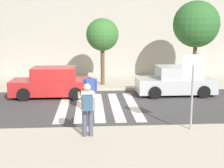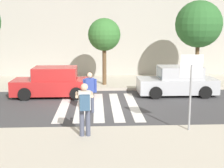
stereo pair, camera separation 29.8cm
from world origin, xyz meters
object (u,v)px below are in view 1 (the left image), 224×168
(stop_sign, at_px, (193,75))
(parked_car_red, at_px, (52,83))
(parked_car_silver, at_px, (176,81))
(street_tree_east, at_px, (196,24))
(pedestrian_crossing, at_px, (90,90))
(street_tree_center, at_px, (102,35))
(photographer_with_backpack, at_px, (87,105))

(stop_sign, distance_m, parked_car_red, 8.18)
(parked_car_silver, relative_size, street_tree_east, 0.82)
(pedestrian_crossing, height_order, street_tree_center, street_tree_center)
(stop_sign, bearing_deg, photographer_with_backpack, -172.77)
(street_tree_east, bearing_deg, photographer_with_backpack, -126.11)
(parked_car_silver, bearing_deg, photographer_with_backpack, -125.85)
(photographer_with_backpack, distance_m, pedestrian_crossing, 3.30)
(photographer_with_backpack, distance_m, parked_car_silver, 8.00)
(photographer_with_backpack, relative_size, pedestrian_crossing, 1.00)
(street_tree_east, bearing_deg, pedestrian_crossing, -138.92)
(photographer_with_backpack, xyz_separation_m, street_tree_center, (0.86, 8.97, 1.94))
(pedestrian_crossing, xyz_separation_m, parked_car_red, (-1.96, 3.17, -0.25))
(stop_sign, xyz_separation_m, parked_car_silver, (1.16, 6.02, -1.29))
(photographer_with_backpack, height_order, pedestrian_crossing, photographer_with_backpack)
(parked_car_silver, height_order, street_tree_east, street_tree_east)
(parked_car_red, xyz_separation_m, street_tree_east, (8.30, 2.35, 3.00))
(street_tree_center, bearing_deg, parked_car_red, -137.45)
(photographer_with_backpack, xyz_separation_m, pedestrian_crossing, (0.10, 3.30, -0.19))
(stop_sign, xyz_separation_m, street_tree_east, (2.92, 8.37, 1.71))
(parked_car_red, bearing_deg, pedestrian_crossing, -58.25)
(photographer_with_backpack, bearing_deg, parked_car_silver, 54.15)
(parked_car_silver, xyz_separation_m, street_tree_east, (1.76, 2.35, 3.00))
(parked_car_red, relative_size, street_tree_center, 1.04)
(parked_car_red, distance_m, parked_car_silver, 6.54)
(parked_car_red, bearing_deg, parked_car_silver, -0.00)
(stop_sign, bearing_deg, parked_car_red, 131.79)
(photographer_with_backpack, bearing_deg, street_tree_east, 53.89)
(stop_sign, xyz_separation_m, street_tree_center, (-2.66, 8.53, 1.09))
(stop_sign, xyz_separation_m, parked_car_red, (-5.39, 6.02, -1.29))
(parked_car_silver, bearing_deg, street_tree_east, 53.18)
(parked_car_red, bearing_deg, street_tree_east, 15.80)
(pedestrian_crossing, height_order, street_tree_east, street_tree_east)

